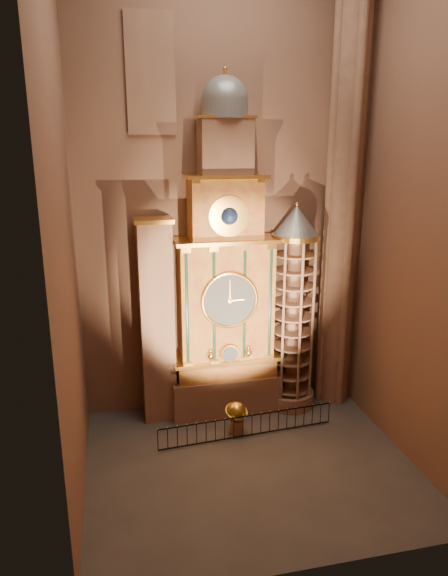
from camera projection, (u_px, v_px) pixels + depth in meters
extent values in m
plane|color=#383330|center=(250.00, 464.00, 22.47)|extent=(14.00, 14.00, 0.00)
plane|color=brown|center=(220.00, 197.00, 25.10)|extent=(22.00, 0.00, 22.00)
plane|color=brown|center=(62.00, 218.00, 18.00)|extent=(0.00, 22.00, 22.00)
plane|color=brown|center=(419.00, 207.00, 20.94)|extent=(0.00, 22.00, 22.00)
cube|color=#8C634C|center=(225.00, 391.00, 26.89)|extent=(5.60, 2.20, 2.00)
cube|color=maroon|center=(225.00, 365.00, 26.48)|extent=(5.00, 2.00, 1.00)
cube|color=gold|center=(225.00, 355.00, 26.29)|extent=(5.40, 2.30, 0.18)
cube|color=maroon|center=(225.00, 300.00, 25.53)|extent=(4.60, 2.00, 6.00)
cylinder|color=black|center=(187.00, 308.00, 24.29)|extent=(0.32, 0.32, 5.60)
cylinder|color=black|center=(214.00, 306.00, 24.56)|extent=(0.32, 0.32, 5.60)
cylinder|color=black|center=(244.00, 304.00, 24.88)|extent=(0.32, 0.32, 5.60)
cylinder|color=black|center=(269.00, 302.00, 25.15)|extent=(0.32, 0.32, 5.60)
cube|color=gold|center=(225.00, 240.00, 24.65)|extent=(5.00, 2.25, 0.18)
cylinder|color=#2D3033|center=(229.00, 300.00, 24.50)|extent=(2.60, 0.12, 2.60)
torus|color=gold|center=(230.00, 300.00, 24.45)|extent=(2.80, 0.16, 2.80)
cylinder|color=gold|center=(230.00, 354.00, 25.09)|extent=(0.90, 0.10, 0.90)
sphere|color=gold|center=(211.00, 356.00, 24.96)|extent=(0.36, 0.36, 0.36)
sphere|color=gold|center=(248.00, 353.00, 25.35)|extent=(0.36, 0.36, 0.36)
cube|color=maroon|center=(225.00, 209.00, 24.30)|extent=(3.40, 1.80, 3.00)
sphere|color=#0B1739|center=(229.00, 216.00, 23.50)|extent=(0.80, 0.80, 0.80)
cube|color=gold|center=(225.00, 176.00, 23.83)|extent=(3.80, 2.00, 0.15)
cube|color=#8C634C|center=(225.00, 148.00, 23.53)|extent=(2.40, 1.60, 2.60)
sphere|color=slate|center=(225.00, 100.00, 22.96)|extent=(2.10, 2.10, 2.10)
cylinder|color=gold|center=(225.00, 78.00, 22.71)|extent=(0.14, 0.14, 0.80)
cube|color=#8C634C|center=(157.00, 324.00, 25.09)|extent=(1.60, 1.40, 10.00)
cube|color=gold|center=(159.00, 365.00, 25.24)|extent=(1.35, 0.10, 2.10)
cube|color=#481E13|center=(160.00, 366.00, 25.18)|extent=(1.05, 0.04, 1.75)
cube|color=gold|center=(158.00, 315.00, 24.53)|extent=(1.35, 0.10, 2.10)
cube|color=#481E13|center=(158.00, 316.00, 24.47)|extent=(1.05, 0.04, 1.75)
cube|color=gold|center=(156.00, 262.00, 23.82)|extent=(1.35, 0.10, 2.10)
cube|color=#481E13|center=(156.00, 262.00, 23.76)|extent=(1.05, 0.04, 1.75)
cube|color=gold|center=(153.00, 220.00, 23.69)|extent=(1.80, 1.60, 0.20)
cylinder|color=#8C634C|center=(290.00, 397.00, 27.51)|extent=(2.50, 2.50, 0.80)
cylinder|color=#8C634C|center=(293.00, 318.00, 26.28)|extent=(0.70, 0.70, 8.20)
cylinder|color=gold|center=(296.00, 237.00, 25.13)|extent=(2.40, 2.40, 0.25)
cone|color=slate|center=(296.00, 221.00, 24.91)|extent=(2.30, 2.30, 1.50)
sphere|color=gold|center=(297.00, 204.00, 24.70)|extent=(0.20, 0.20, 0.20)
cylinder|color=#8C634C|center=(345.00, 196.00, 25.44)|extent=(1.60, 1.60, 22.00)
cylinder|color=#8C634C|center=(359.00, 196.00, 25.61)|extent=(0.44, 0.44, 22.00)
cylinder|color=#8C634C|center=(330.00, 196.00, 25.27)|extent=(0.44, 0.44, 22.00)
cylinder|color=#8C634C|center=(338.00, 194.00, 26.19)|extent=(0.44, 0.44, 22.00)
cylinder|color=#8C634C|center=(352.00, 198.00, 24.69)|extent=(0.44, 0.44, 22.00)
cube|color=navy|center=(150.00, 74.00, 22.87)|extent=(2.00, 0.10, 5.00)
cube|color=#8C634C|center=(151.00, 74.00, 22.81)|extent=(2.20, 0.06, 5.20)
cylinder|color=#8C634C|center=(236.00, 426.00, 24.78)|extent=(0.60, 0.60, 0.70)
sphere|color=gold|center=(237.00, 411.00, 24.56)|extent=(0.90, 0.90, 0.90)
torus|color=gold|center=(237.00, 411.00, 24.56)|extent=(1.40, 1.36, 0.49)
cube|color=black|center=(248.00, 416.00, 24.19)|extent=(8.56, 0.67, 0.05)
cube|color=black|center=(247.00, 435.00, 24.47)|extent=(8.56, 0.67, 0.05)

